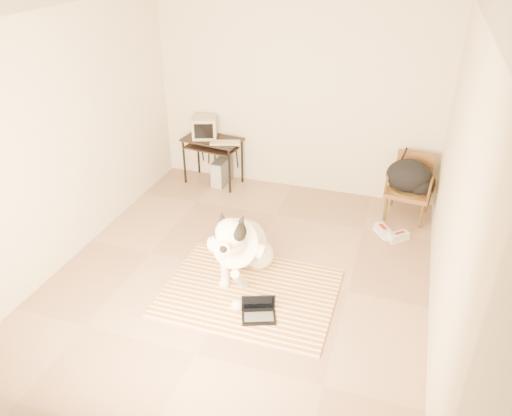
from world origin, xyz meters
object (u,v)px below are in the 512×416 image
at_px(crt_monitor, 204,127).
at_px(pc_tower, 222,172).
at_px(computer_desk, 212,145).
at_px(rattan_chair, 410,186).
at_px(backpack, 411,177).
at_px(dog, 240,246).
at_px(laptop, 259,311).

xyz_separation_m(crt_monitor, pc_tower, (0.26, -0.04, -0.66)).
bearing_deg(computer_desk, crt_monitor, 162.78).
relative_size(rattan_chair, backpack, 1.36).
xyz_separation_m(dog, laptop, (0.40, -0.60, -0.31)).
distance_m(laptop, crt_monitor, 3.26).
bearing_deg(laptop, computer_desk, 120.46).
height_order(laptop, rattan_chair, rattan_chair).
relative_size(crt_monitor, pc_tower, 1.00).
relative_size(dog, rattan_chair, 1.60).
xyz_separation_m(pc_tower, backpack, (2.68, -0.16, 0.38)).
distance_m(dog, laptop, 0.78).
relative_size(dog, computer_desk, 1.49).
xyz_separation_m(computer_desk, crt_monitor, (-0.12, 0.04, 0.25)).
xyz_separation_m(laptop, crt_monitor, (-1.68, 2.69, 0.77)).
xyz_separation_m(laptop, computer_desk, (-1.56, 2.65, 0.52)).
xyz_separation_m(computer_desk, pc_tower, (0.14, -0.00, -0.41)).
distance_m(computer_desk, crt_monitor, 0.28).
bearing_deg(crt_monitor, backpack, -3.93).
bearing_deg(pc_tower, backpack, -3.40).
height_order(dog, backpack, dog).
bearing_deg(backpack, pc_tower, 176.60).
xyz_separation_m(pc_tower, rattan_chair, (2.68, -0.10, 0.22)).
relative_size(crt_monitor, rattan_chair, 0.51).
bearing_deg(laptop, rattan_chair, 63.58).
bearing_deg(dog, pc_tower, 116.55).
height_order(dog, rattan_chair, dog).
bearing_deg(pc_tower, rattan_chair, -2.05).
bearing_deg(rattan_chair, laptop, -116.42).
relative_size(dog, crt_monitor, 3.13).
distance_m(dog, rattan_chair, 2.56).
bearing_deg(laptop, dog, 123.70).
distance_m(crt_monitor, backpack, 2.96).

